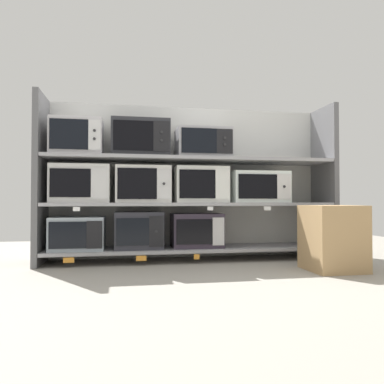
% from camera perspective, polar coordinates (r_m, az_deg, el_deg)
% --- Properties ---
extents(ground, '(6.67, 6.00, 0.02)m').
position_cam_1_polar(ground, '(2.63, 3.92, -13.91)').
color(ground, gray).
extents(back_panel, '(2.87, 0.04, 1.51)m').
position_cam_1_polar(back_panel, '(3.80, -0.67, 1.56)').
color(back_panel, '#B2B2AD').
rests_on(back_panel, ground).
extents(upright_left, '(0.05, 0.47, 1.51)m').
position_cam_1_polar(upright_left, '(3.57, -22.11, 1.84)').
color(upright_left, '#5B5B5E').
rests_on(upright_left, ground).
extents(upright_right, '(0.05, 0.47, 1.51)m').
position_cam_1_polar(upright_right, '(4.02, 19.55, 1.48)').
color(upright_right, '#5B5B5E').
rests_on(upright_right, ground).
extents(shelf_0, '(2.67, 0.47, 0.03)m').
position_cam_1_polar(shelf_0, '(3.57, 0.00, -8.64)').
color(shelf_0, '#99999E').
rests_on(shelf_0, ground).
extents(microwave_0, '(0.47, 0.39, 0.29)m').
position_cam_1_polar(microwave_0, '(3.52, -17.01, -6.03)').
color(microwave_0, '#97A5AF').
rests_on(microwave_0, shelf_0).
extents(microwave_1, '(0.44, 0.38, 0.34)m').
position_cam_1_polar(microwave_1, '(3.50, -8.12, -5.77)').
color(microwave_1, '#2C2D35').
rests_on(microwave_1, shelf_0).
extents(microwave_2, '(0.47, 0.35, 0.32)m').
position_cam_1_polar(microwave_2, '(3.56, 0.70, -5.86)').
color(microwave_2, '#332A38').
rests_on(microwave_2, shelf_0).
extents(price_tag_0, '(0.09, 0.00, 0.04)m').
position_cam_1_polar(price_tag_0, '(3.32, -18.32, -9.86)').
color(price_tag_0, orange).
extents(price_tag_1, '(0.09, 0.00, 0.05)m').
position_cam_1_polar(price_tag_1, '(3.29, -7.75, -10.00)').
color(price_tag_1, orange).
extents(price_tag_2, '(0.05, 0.00, 0.04)m').
position_cam_1_polar(price_tag_2, '(3.35, 0.64, -9.87)').
color(price_tag_2, orange).
extents(shelf_1, '(2.67, 0.47, 0.03)m').
position_cam_1_polar(shelf_1, '(3.54, 0.00, -1.86)').
color(shelf_1, '#99999E').
extents(microwave_3, '(0.51, 0.36, 0.34)m').
position_cam_1_polar(microwave_3, '(3.51, -16.58, 1.20)').
color(microwave_3, silver).
rests_on(microwave_3, shelf_1).
extents(microwave_4, '(0.50, 0.37, 0.34)m').
position_cam_1_polar(microwave_4, '(3.49, -7.51, 1.15)').
color(microwave_4, white).
rests_on(microwave_4, shelf_1).
extents(microwave_5, '(0.49, 0.37, 0.34)m').
position_cam_1_polar(microwave_5, '(3.56, 1.26, 1.10)').
color(microwave_5, white).
rests_on(microwave_5, shelf_1).
extents(microwave_6, '(0.54, 0.43, 0.30)m').
position_cam_1_polar(microwave_6, '(3.71, 9.87, 0.72)').
color(microwave_6, silver).
rests_on(microwave_6, shelf_1).
extents(price_tag_3, '(0.06, 0.00, 0.04)m').
position_cam_1_polar(price_tag_3, '(3.28, -17.23, -2.50)').
color(price_tag_3, white).
extents(price_tag_4, '(0.05, 0.00, 0.03)m').
position_cam_1_polar(price_tag_4, '(3.34, 2.81, -2.52)').
color(price_tag_4, white).
extents(price_tag_5, '(0.07, 0.00, 0.04)m').
position_cam_1_polar(price_tag_5, '(3.49, 11.43, -2.47)').
color(price_tag_5, white).
extents(shelf_2, '(2.67, 0.47, 0.03)m').
position_cam_1_polar(shelf_2, '(3.56, 0.00, 4.94)').
color(shelf_2, '#99999E').
extents(microwave_7, '(0.45, 0.41, 0.32)m').
position_cam_1_polar(microwave_7, '(3.56, -17.07, 7.89)').
color(microwave_7, '#BFBCBF').
rests_on(microwave_7, shelf_2).
extents(microwave_8, '(0.53, 0.38, 0.34)m').
position_cam_1_polar(microwave_8, '(3.53, -7.89, 8.02)').
color(microwave_8, '#2A2A2F').
rests_on(microwave_8, shelf_2).
extents(microwave_9, '(0.51, 0.38, 0.28)m').
position_cam_1_polar(microwave_9, '(3.60, 1.66, 7.37)').
color(microwave_9, '#A1A0A5').
rests_on(microwave_9, shelf_2).
extents(shipping_carton, '(0.41, 0.41, 0.52)m').
position_cam_1_polar(shipping_carton, '(3.24, 20.69, -6.56)').
color(shipping_carton, tan).
rests_on(shipping_carton, ground).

